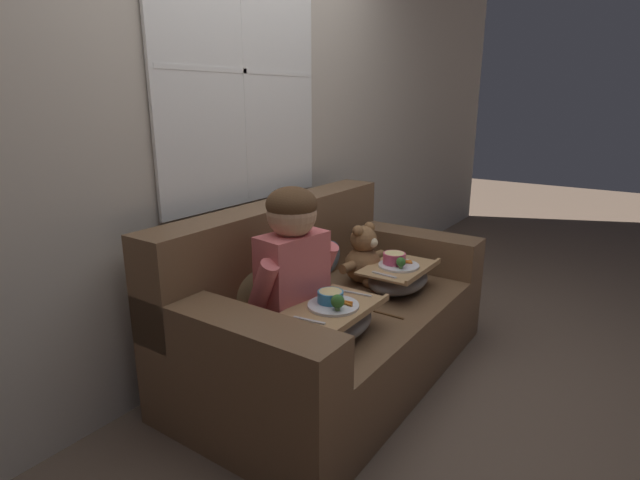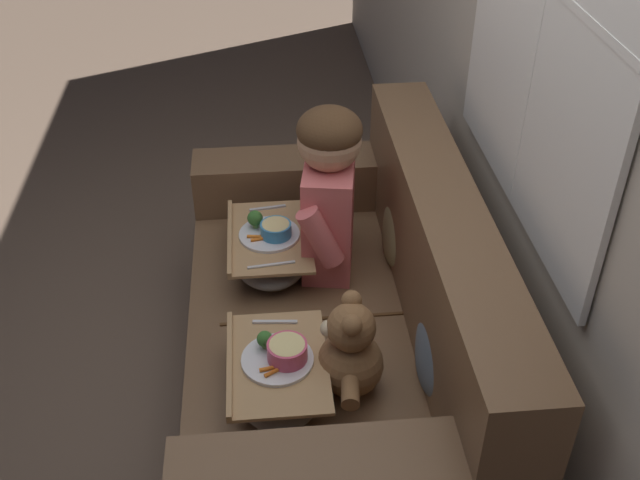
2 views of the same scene
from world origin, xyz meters
TOP-DOWN VIEW (x-y plane):
  - ground_plane at (0.00, 0.00)m, footprint 14.00×14.00m
  - wall_back_with_window at (0.00, 0.63)m, footprint 8.00×0.08m
  - couch at (0.00, 0.07)m, footprint 1.74×0.97m
  - throw_pillow_behind_child at (-0.33, 0.31)m, footprint 0.34×0.17m
  - throw_pillow_behind_teddy at (0.33, 0.31)m, footprint 0.34×0.16m
  - child_figure at (-0.33, 0.03)m, footprint 0.48×0.25m
  - teddy_bear at (0.32, 0.03)m, footprint 0.37×0.26m
  - lap_tray_child at (-0.33, -0.19)m, footprint 0.46×0.31m
  - lap_tray_teddy at (0.33, -0.19)m, footprint 0.44×0.30m

SIDE VIEW (x-z plane):
  - ground_plane at x=0.00m, z-range 0.00..0.00m
  - couch at x=0.00m, z-range -0.13..0.76m
  - lap_tray_child at x=-0.33m, z-range 0.37..0.59m
  - lap_tray_teddy at x=0.33m, z-range 0.37..0.58m
  - teddy_bear at x=0.32m, z-range 0.37..0.72m
  - throw_pillow_behind_child at x=-0.33m, z-range 0.39..0.74m
  - throw_pillow_behind_teddy at x=0.33m, z-range 0.39..0.74m
  - child_figure at x=-0.33m, z-range 0.43..1.08m
  - wall_back_with_window at x=0.00m, z-range 0.01..2.61m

